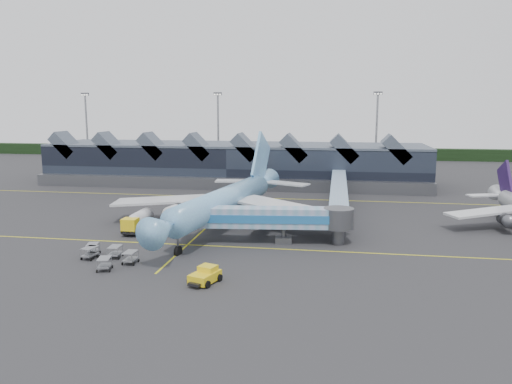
% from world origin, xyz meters
% --- Properties ---
extents(ground, '(260.00, 260.00, 0.00)m').
position_xyz_m(ground, '(0.00, 0.00, 0.00)').
color(ground, '#242426').
rests_on(ground, ground).
extents(taxi_stripes, '(120.00, 60.00, 0.01)m').
position_xyz_m(taxi_stripes, '(0.00, 10.00, 0.01)').
color(taxi_stripes, yellow).
rests_on(taxi_stripes, ground).
extents(tree_line_far, '(260.00, 4.00, 4.00)m').
position_xyz_m(tree_line_far, '(0.00, 110.00, 2.00)').
color(tree_line_far, black).
rests_on(tree_line_far, ground).
extents(terminal, '(90.00, 22.25, 12.52)m').
position_xyz_m(terminal, '(-5.07, 47.35, 4.88)').
color(terminal, black).
rests_on(terminal, ground).
extents(light_masts, '(132.40, 42.56, 22.45)m').
position_xyz_m(light_masts, '(21.00, 62.80, 12.49)').
color(light_masts, gray).
rests_on(light_masts, ground).
extents(main_airliner, '(38.11, 44.33, 14.28)m').
position_xyz_m(main_airliner, '(2.98, 3.51, 4.20)').
color(main_airliner, '#6895D2').
rests_on(main_airliner, ground).
extents(jet_bridge, '(23.52, 5.82, 5.00)m').
position_xyz_m(jet_bridge, '(11.58, -5.03, 3.38)').
color(jet_bridge, '#74A3C1').
rests_on(jet_bridge, ground).
extents(fuel_truck, '(2.55, 8.56, 2.87)m').
position_xyz_m(fuel_truck, '(-9.46, -1.55, 1.61)').
color(fuel_truck, black).
rests_on(fuel_truck, ground).
extents(pushback_tug, '(3.35, 4.27, 1.72)m').
position_xyz_m(pushback_tug, '(6.19, -21.81, 0.77)').
color(pushback_tug, yellow).
rests_on(pushback_tug, ground).
extents(baggage_carts, '(7.69, 7.60, 1.44)m').
position_xyz_m(baggage_carts, '(-7.48, -16.40, 0.81)').
color(baggage_carts, gray).
rests_on(baggage_carts, ground).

